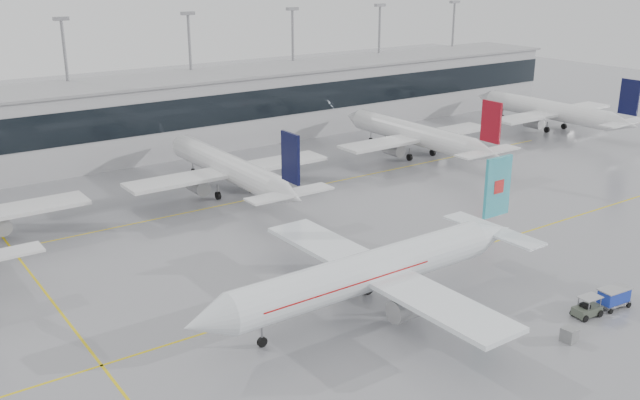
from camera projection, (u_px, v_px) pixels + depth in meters
ground at (387, 276)px, 73.69m from camera, size 320.00×320.00×0.00m
taxi_line_main at (387, 276)px, 73.69m from camera, size 120.00×0.25×0.01m
taxi_line_north at (244, 201)px, 96.93m from camera, size 120.00×0.25×0.01m
taxi_line_cross at (49, 297)px, 68.90m from camera, size 0.25×60.00×0.01m
terminal at (149, 118)px, 119.83m from camera, size 180.00×15.00×12.00m
terminal_glass at (167, 116)px, 113.50m from camera, size 180.00×0.20×5.00m
terminal_roof at (146, 81)px, 117.87m from camera, size 182.00×16.00×0.40m
light_masts at (132, 70)px, 122.15m from camera, size 156.40×1.00×22.60m
air_canada_jet at (376, 270)px, 65.75m from camera, size 37.92×30.69×12.11m
parked_jet_c at (230, 168)px, 98.62m from camera, size 29.64×36.96×11.72m
parked_jet_d at (417, 135)px, 117.76m from camera, size 29.64×36.96×11.72m
parked_jet_e at (552, 111)px, 136.91m from camera, size 29.64×36.96×11.72m
baggage_tug at (587, 310)px, 65.05m from camera, size 4.00×1.87×1.91m
baggage_cart at (614, 296)px, 66.61m from camera, size 3.30×2.04×1.95m
gse_unit at (569, 335)px, 60.77m from camera, size 1.36×1.28×1.25m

